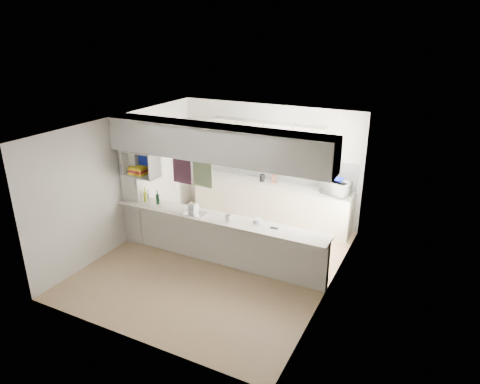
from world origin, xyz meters
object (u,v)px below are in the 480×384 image
Objects in this scene: bowl at (338,180)px; wine_bottles at (147,197)px; microwave at (336,187)px; dish_rack at (195,210)px.

wine_bottles is (-3.22, -2.07, -0.22)m from bowl.
dish_rack is at bearing 63.32° from microwave.
microwave reaches higher than dish_rack.
wine_bottles reaches higher than dish_rack.
dish_rack is (-2.10, -2.10, -0.25)m from bowl.
bowl reaches higher than dish_rack.
bowl is 0.58× the size of dish_rack.
bowl is 2.98m from dish_rack.
bowl is 3.83m from wine_bottles.
microwave is 1.07× the size of wine_bottles.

